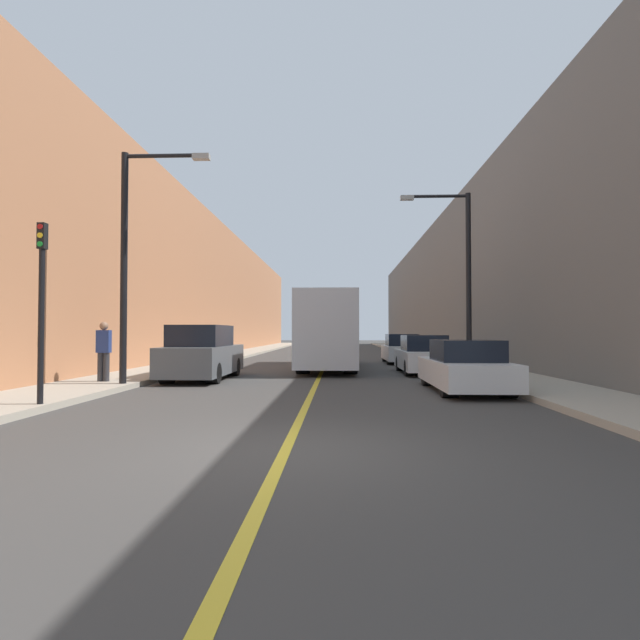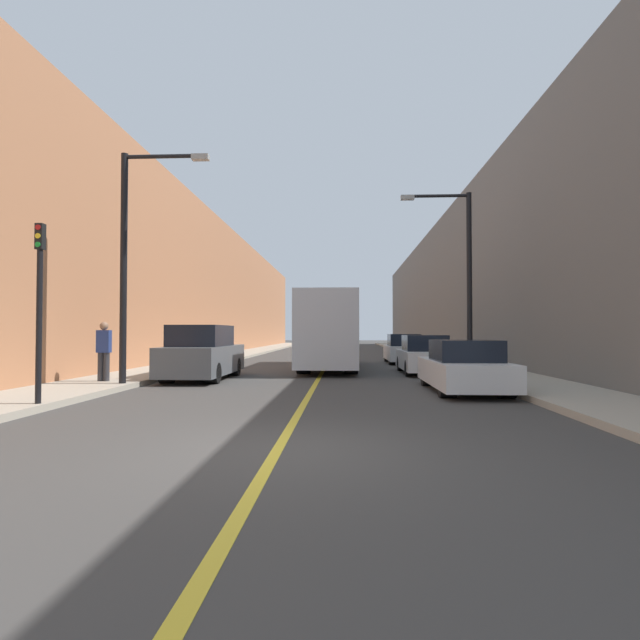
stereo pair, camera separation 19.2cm
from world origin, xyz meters
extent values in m
plane|color=#3F3D3A|center=(0.00, 0.00, 0.00)|extent=(200.00, 200.00, 0.00)
cube|color=#A89E8C|center=(-6.57, 30.00, 0.08)|extent=(2.58, 72.00, 0.16)
cube|color=#A89E8C|center=(6.57, 30.00, 0.08)|extent=(2.58, 72.00, 0.16)
cube|color=#B2724C|center=(-9.86, 30.00, 4.87)|extent=(4.00, 72.00, 9.73)
cube|color=#66605B|center=(9.86, 30.00, 4.98)|extent=(4.00, 72.00, 9.96)
cube|color=gold|center=(0.00, 30.00, 0.00)|extent=(0.16, 72.00, 0.01)
cube|color=silver|center=(0.24, 16.00, 1.77)|extent=(2.42, 10.15, 2.99)
cube|color=black|center=(0.24, 10.96, 2.29)|extent=(2.06, 0.04, 1.34)
cylinder|color=black|center=(-0.70, 12.85, 0.46)|extent=(0.53, 0.93, 0.93)
cylinder|color=black|center=(1.19, 12.85, 0.46)|extent=(0.53, 0.93, 0.93)
cylinder|color=black|center=(-0.70, 19.14, 0.46)|extent=(0.53, 0.93, 0.93)
cylinder|color=black|center=(1.19, 19.14, 0.46)|extent=(0.53, 0.93, 0.93)
cube|color=#51565B|center=(-4.05, 10.41, 0.69)|extent=(1.91, 4.92, 0.97)
cube|color=black|center=(-4.05, 10.16, 1.53)|extent=(1.68, 2.71, 0.73)
cube|color=black|center=(-4.05, 7.98, 0.86)|extent=(1.62, 0.04, 0.44)
cylinder|color=black|center=(-4.79, 8.88, 0.34)|extent=(0.42, 0.68, 0.68)
cylinder|color=black|center=(-3.31, 8.88, 0.34)|extent=(0.42, 0.68, 0.68)
cylinder|color=black|center=(-4.79, 11.93, 0.34)|extent=(0.42, 0.68, 0.68)
cylinder|color=black|center=(-3.31, 11.93, 0.34)|extent=(0.42, 0.68, 0.68)
cube|color=silver|center=(4.24, 7.17, 0.52)|extent=(1.86, 4.58, 0.68)
cube|color=black|center=(4.24, 6.94, 1.15)|extent=(1.64, 2.06, 0.57)
cube|color=black|center=(4.24, 4.91, 0.64)|extent=(1.58, 0.04, 0.30)
cylinder|color=black|center=(3.51, 5.75, 0.31)|extent=(0.41, 0.62, 0.62)
cylinder|color=black|center=(4.97, 5.75, 0.31)|extent=(0.41, 0.62, 0.62)
cylinder|color=black|center=(3.51, 8.59, 0.31)|extent=(0.41, 0.62, 0.62)
cylinder|color=black|center=(4.97, 8.59, 0.31)|extent=(0.41, 0.62, 0.62)
cube|color=silver|center=(4.10, 13.29, 0.55)|extent=(1.80, 4.46, 0.73)
cube|color=black|center=(4.10, 13.06, 1.23)|extent=(1.58, 2.01, 0.62)
cube|color=black|center=(4.10, 11.09, 0.68)|extent=(1.53, 0.04, 0.33)
cylinder|color=black|center=(3.40, 11.90, 0.31)|extent=(0.40, 0.62, 0.62)
cylinder|color=black|center=(4.80, 11.90, 0.31)|extent=(0.40, 0.62, 0.62)
cylinder|color=black|center=(3.40, 14.67, 0.31)|extent=(0.40, 0.62, 0.62)
cylinder|color=black|center=(4.80, 14.67, 0.31)|extent=(0.40, 0.62, 0.62)
cube|color=silver|center=(4.07, 20.10, 0.56)|extent=(1.78, 4.53, 0.75)
cube|color=black|center=(4.07, 19.87, 1.25)|extent=(1.57, 2.04, 0.63)
cube|color=black|center=(4.07, 17.86, 0.69)|extent=(1.51, 0.04, 0.34)
cylinder|color=black|center=(3.37, 18.69, 0.31)|extent=(0.39, 0.62, 0.62)
cylinder|color=black|center=(4.76, 18.69, 0.31)|extent=(0.39, 0.62, 0.62)
cylinder|color=black|center=(3.37, 21.50, 0.31)|extent=(0.39, 0.62, 0.62)
cylinder|color=black|center=(4.76, 21.50, 0.31)|extent=(0.39, 0.62, 0.62)
cylinder|color=black|center=(-5.58, 7.38, 3.55)|extent=(0.20, 0.20, 6.79)
cylinder|color=black|center=(-4.44, 7.38, 6.85)|extent=(2.28, 0.12, 0.12)
cube|color=#999993|center=(-3.30, 7.38, 6.80)|extent=(0.50, 0.24, 0.16)
cylinder|color=black|center=(5.58, 11.83, 3.52)|extent=(0.20, 0.20, 6.72)
cylinder|color=black|center=(4.44, 11.83, 6.78)|extent=(2.28, 0.12, 0.12)
cube|color=#999993|center=(3.30, 11.83, 6.73)|extent=(0.50, 0.24, 0.16)
cylinder|color=black|center=(-5.48, 3.20, 1.78)|extent=(0.12, 0.12, 3.23)
cube|color=black|center=(-5.48, 3.20, 3.67)|extent=(0.16, 0.16, 0.55)
cylinder|color=#B21919|center=(-5.48, 3.12, 3.85)|extent=(0.11, 0.02, 0.11)
cylinder|color=yellow|center=(-5.48, 3.12, 3.67)|extent=(0.11, 0.02, 0.11)
cylinder|color=green|center=(-5.48, 3.12, 3.49)|extent=(0.11, 0.02, 0.11)
cylinder|color=#2D2D33|center=(-6.54, 7.99, 0.59)|extent=(0.18, 0.18, 0.87)
cylinder|color=#2D2D33|center=(-6.36, 7.99, 0.59)|extent=(0.18, 0.18, 0.87)
cube|color=navy|center=(-6.45, 7.99, 1.37)|extent=(0.40, 0.22, 0.69)
sphere|color=#8C664C|center=(-6.45, 7.99, 1.84)|extent=(0.25, 0.25, 0.25)
camera|label=1|loc=(0.76, -6.96, 1.64)|focal=28.00mm
camera|label=2|loc=(0.95, -6.95, 1.64)|focal=28.00mm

